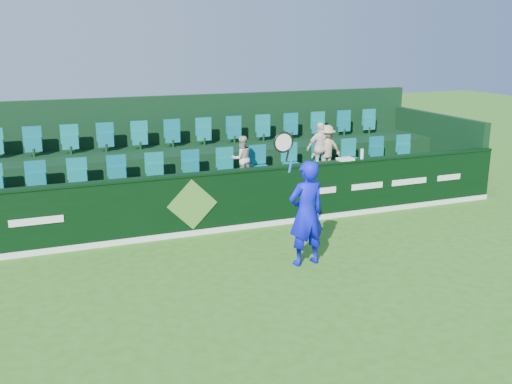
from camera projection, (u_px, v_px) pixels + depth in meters
name	position (u px, v px, depth m)	size (l,w,h in m)	color
ground	(260.00, 315.00, 8.75)	(60.00, 60.00, 0.00)	#2F6C19
sponsor_hoarding	(191.00, 204.00, 12.17)	(16.00, 0.25, 1.35)	black
stand_tier_front	(179.00, 203.00, 13.23)	(16.00, 2.00, 0.80)	black
stand_tier_back	(161.00, 175.00, 14.88)	(16.00, 1.80, 1.30)	black
stand_rear	(157.00, 151.00, 15.13)	(16.00, 4.10, 2.60)	black
seat_row_front	(174.00, 170.00, 13.41)	(13.50, 0.50, 0.60)	#0C646D
seat_row_back	(157.00, 137.00, 14.90)	(13.50, 0.50, 0.60)	#0C646D
tennis_player	(306.00, 213.00, 10.48)	(1.13, 0.53, 2.59)	#0D11EB
spectator_left	(242.00, 158.00, 13.56)	(0.53, 0.41, 1.08)	beige
spectator_middle	(321.00, 148.00, 14.27)	(0.76, 0.32, 1.30)	white
spectator_right	(326.00, 149.00, 14.34)	(0.79, 0.45, 1.22)	tan
towel	(345.00, 159.00, 13.30)	(0.37, 0.24, 0.06)	white
drinks_bottle	(362.00, 154.00, 13.44)	(0.08, 0.08, 0.24)	white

